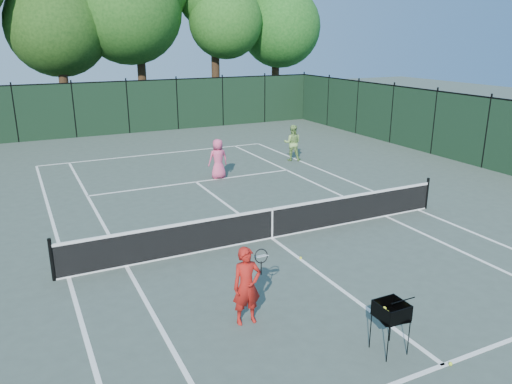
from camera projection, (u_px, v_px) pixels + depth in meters
name	position (u px, v px, depth m)	size (l,w,h in m)	color
ground	(272.00, 238.00, 14.18)	(90.00, 90.00, 0.00)	#414F45
sideline_doubles_left	(69.00, 277.00, 11.87)	(0.10, 23.77, 0.01)	white
sideline_doubles_right	(418.00, 210.00, 16.49)	(0.10, 23.77, 0.01)	white
sideline_singles_left	(126.00, 266.00, 12.45)	(0.10, 23.77, 0.01)	white
sideline_singles_right	(386.00, 216.00, 15.92)	(0.10, 23.77, 0.01)	white
baseline_far	(158.00, 154.00, 24.36)	(10.97, 0.10, 0.01)	white
service_line_near	(444.00, 365.00, 8.70)	(8.23, 0.10, 0.01)	white
service_line_far	(196.00, 182.00, 19.66)	(8.23, 0.10, 0.01)	white
center_service_line	(272.00, 238.00, 14.18)	(0.10, 12.80, 0.01)	white
tennis_net	(272.00, 223.00, 14.04)	(11.69, 0.09, 1.06)	black
fence_far	(128.00, 108.00, 29.15)	(24.00, 0.05, 3.00)	black
tree_5	(276.00, 4.00, 35.86)	(5.80, 5.80, 12.23)	black
coach	(247.00, 286.00, 9.79)	(0.94, 0.58, 1.61)	#AC1913
player_pink	(218.00, 159.00, 19.94)	(0.80, 0.53, 1.61)	#E04F7A
player_green	(292.00, 143.00, 22.85)	(1.00, 0.94, 1.65)	#86B259
ball_hopper	(391.00, 311.00, 8.86)	(0.60, 0.60, 0.98)	black
loose_ball_near_cart	(450.00, 364.00, 8.69)	(0.07, 0.07, 0.07)	#CBF231
loose_ball_midcourt	(301.00, 258.00, 12.84)	(0.07, 0.07, 0.07)	yellow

